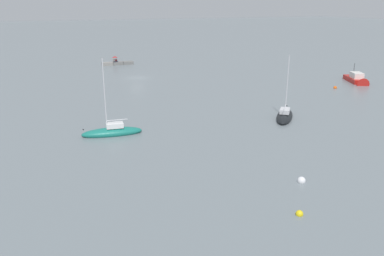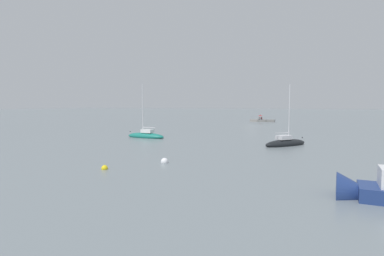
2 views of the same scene
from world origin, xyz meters
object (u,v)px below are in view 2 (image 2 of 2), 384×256
umbrella_open_red (260,115)px  mooring_buoy_mid (164,162)px  sailboat_black_far (285,143)px  sailboat_teal_near (146,136)px  person_seated_grey_right (259,119)px  person_seated_maroon_left (261,119)px  mooring_buoy_far (105,168)px

umbrella_open_red → mooring_buoy_mid: umbrella_open_red is taller
sailboat_black_far → mooring_buoy_mid: sailboat_black_far is taller
sailboat_black_far → sailboat_teal_near: bearing=-145.3°
sailboat_teal_near → sailboat_black_far: sailboat_teal_near is taller
sailboat_teal_near → umbrella_open_red: bearing=-5.9°
person_seated_grey_right → sailboat_teal_near: bearing=67.5°
person_seated_maroon_left → sailboat_teal_near: size_ratio=0.09×
person_seated_grey_right → mooring_buoy_far: person_seated_grey_right is taller
person_seated_maroon_left → umbrella_open_red: size_ratio=0.57×
sailboat_teal_near → mooring_buoy_far: (-8.03, 20.69, -0.22)m
umbrella_open_red → sailboat_teal_near: bearing=78.2°
person_seated_grey_right → umbrella_open_red: bearing=-159.8°
sailboat_black_far → mooring_buoy_mid: 17.46m
umbrella_open_red → sailboat_black_far: size_ratio=0.16×
sailboat_teal_near → mooring_buoy_far: bearing=-152.8°
sailboat_black_far → mooring_buoy_far: (12.00, 19.05, -0.22)m
person_seated_grey_right → person_seated_maroon_left: bearing=-169.2°
person_seated_grey_right → sailboat_black_far: 49.77m
umbrella_open_red → mooring_buoy_mid: size_ratio=2.02×
mooring_buoy_mid → sailboat_black_far: bearing=-120.5°
person_seated_grey_right → sailboat_black_far: bearing=91.1°
sailboat_black_far → person_seated_maroon_left: bearing=140.8°
mooring_buoy_mid → sailboat_teal_near: bearing=-56.2°
person_seated_grey_right → sailboat_black_far: sailboat_black_far is taller
mooring_buoy_far → umbrella_open_red: bearing=-91.5°
mooring_buoy_mid → person_seated_grey_right: bearing=-88.6°
person_seated_maroon_left → sailboat_black_far: 49.88m
sailboat_black_far → mooring_buoy_far: sailboat_black_far is taller
person_seated_grey_right → mooring_buoy_mid: person_seated_grey_right is taller
person_seated_maroon_left → mooring_buoy_far: person_seated_maroon_left is taller
person_seated_maroon_left → mooring_buoy_mid: person_seated_maroon_left is taller
sailboat_black_far → mooring_buoy_far: size_ratio=15.61×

